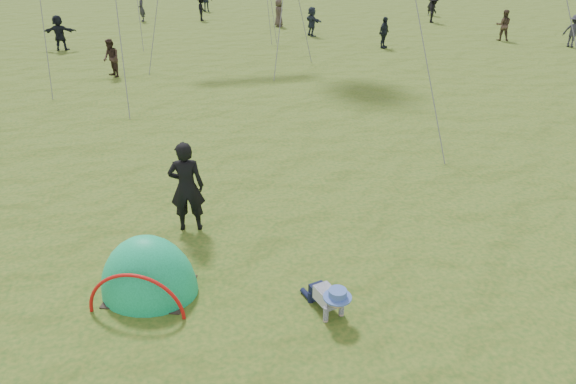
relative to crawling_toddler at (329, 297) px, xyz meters
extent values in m
plane|color=#234A17|center=(-1.13, 0.38, -0.31)|extent=(140.00, 140.00, 0.00)
ellipsoid|color=#0D9550|center=(-2.80, 1.34, -0.31)|extent=(2.06, 1.90, 2.16)
imported|color=black|center=(-1.91, 3.32, 0.66)|extent=(0.78, 0.58, 1.94)
imported|color=#29282F|center=(-2.26, 32.64, 0.55)|extent=(0.49, 0.68, 1.73)
imported|color=#2A2935|center=(20.03, 17.23, 0.53)|extent=(1.05, 1.25, 1.68)
imported|color=#3F352E|center=(6.38, 27.97, 0.54)|extent=(0.62, 0.88, 1.71)
imported|color=black|center=(-6.59, 23.63, 0.58)|extent=(1.72, 0.78, 1.79)
imported|color=#433329|center=(17.53, 19.84, 0.53)|extent=(1.03, 0.95, 1.69)
imported|color=black|center=(10.03, 19.64, 0.49)|extent=(0.99, 0.89, 1.62)
imported|color=black|center=(1.81, 31.88, 0.49)|extent=(0.92, 1.18, 1.60)
imported|color=#232C3B|center=(7.43, 24.13, 0.52)|extent=(0.82, 1.62, 1.67)
imported|color=black|center=(18.63, 29.87, 0.58)|extent=(0.78, 0.73, 1.79)
imported|color=#32231D|center=(-3.81, 17.05, 0.48)|extent=(0.87, 0.95, 1.58)
imported|color=#222939|center=(2.68, 36.48, 0.50)|extent=(0.98, 0.44, 1.64)
imported|color=black|center=(17.02, 26.78, 0.52)|extent=(1.20, 1.19, 1.66)
camera|label=1|loc=(-2.40, -6.20, 5.26)|focal=32.00mm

